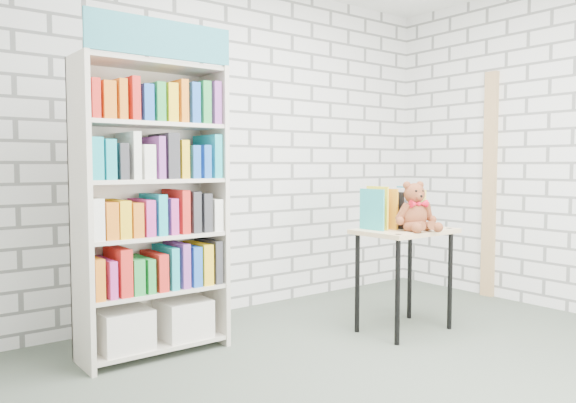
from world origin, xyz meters
TOP-DOWN VIEW (x-y plane):
  - ground at (0.00, 0.00)m, footprint 4.50×4.50m
  - room_shell at (0.00, 0.00)m, footprint 4.52×4.02m
  - bookshelf at (-0.96, 1.36)m, footprint 0.95×0.37m
  - display_table at (0.73, 0.69)m, footprint 0.72×0.51m
  - table_books at (0.73, 0.81)m, footprint 0.50×0.23m
  - teddy_bear at (0.72, 0.58)m, footprint 0.32×0.32m
  - door_trim at (2.23, 0.95)m, footprint 0.05×0.12m

SIDE VIEW (x-z plane):
  - ground at x=0.00m, z-range 0.00..0.00m
  - display_table at x=0.73m, z-range 0.28..1.04m
  - teddy_bear at x=0.72m, z-range 0.73..1.09m
  - table_books at x=0.73m, z-range 0.77..1.06m
  - bookshelf at x=-0.96m, z-range -0.09..2.03m
  - door_trim at x=2.23m, z-range 0.00..2.10m
  - room_shell at x=0.00m, z-range 0.38..3.19m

